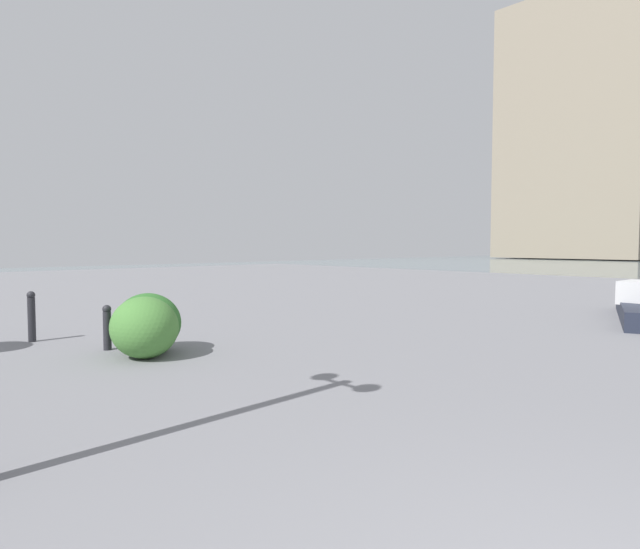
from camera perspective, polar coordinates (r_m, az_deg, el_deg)
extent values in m
cube|color=gray|center=(76.79, 26.74, 13.35)|extent=(17.22, 15.48, 31.18)
cylinder|color=#232328|center=(8.79, -21.90, -5.64)|extent=(0.12, 0.12, 0.59)
sphere|color=#232328|center=(8.74, -21.95, -3.47)|extent=(0.13, 0.13, 0.13)
cylinder|color=#232328|center=(10.05, -28.58, -4.28)|extent=(0.12, 0.12, 0.74)
sphere|color=#232328|center=(10.01, -28.64, -1.95)|extent=(0.13, 0.13, 0.13)
ellipsoid|color=#477F38|center=(7.96, -18.36, -5.42)|extent=(1.03, 0.93, 0.88)
ellipsoid|color=#2D6628|center=(8.37, -18.00, -4.96)|extent=(1.05, 0.94, 0.89)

